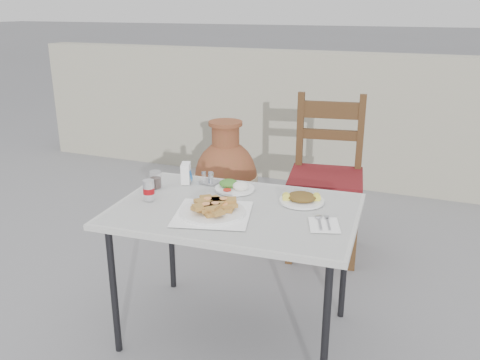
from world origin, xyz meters
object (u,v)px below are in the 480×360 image
at_px(pide_plate, 213,208).
at_px(salad_rice_plate, 234,186).
at_px(chair, 326,174).
at_px(salad_chopped_plate, 302,198).
at_px(napkin_holder, 186,173).
at_px(cafe_table, 235,217).
at_px(soda_can, 149,190).
at_px(condiment_caddy, 209,179).
at_px(cola_glass, 156,180).
at_px(terracotta_urn, 226,180).

xyz_separation_m(pide_plate, salad_rice_plate, (-0.03, 0.33, -0.01)).
relative_size(pide_plate, salad_rice_plate, 2.01).
xyz_separation_m(pide_plate, chair, (0.26, 1.20, -0.18)).
relative_size(salad_chopped_plate, napkin_holder, 2.03).
bearing_deg(cafe_table, pide_plate, -119.63).
relative_size(cafe_table, soda_can, 11.85).
relative_size(pide_plate, condiment_caddy, 4.20).
relative_size(pide_plate, soda_can, 4.10).
height_order(salad_rice_plate, napkin_holder, napkin_holder).
bearing_deg(condiment_caddy, salad_rice_plate, -14.91).
xyz_separation_m(cafe_table, pide_plate, (-0.06, -0.11, 0.08)).
relative_size(cola_glass, terracotta_urn, 0.11).
distance_m(napkin_holder, chair, 1.06).
xyz_separation_m(salad_rice_plate, soda_can, (-0.33, -0.29, 0.03)).
height_order(soda_can, chair, chair).
bearing_deg(salad_chopped_plate, cola_glass, -173.73).
xyz_separation_m(pide_plate, napkin_holder, (-0.31, 0.34, 0.02)).
height_order(cafe_table, salad_rice_plate, salad_rice_plate).
height_order(salad_chopped_plate, condiment_caddy, condiment_caddy).
height_order(cafe_table, cola_glass, cola_glass).
xyz_separation_m(salad_chopped_plate, condiment_caddy, (-0.53, 0.08, 0.00)).
relative_size(condiment_caddy, chair, 0.09).
height_order(condiment_caddy, terracotta_urn, terracotta_urn).
distance_m(salad_rice_plate, chair, 0.93).
relative_size(napkin_holder, chair, 0.10).
bearing_deg(cafe_table, salad_rice_plate, 113.38).
xyz_separation_m(napkin_holder, terracotta_urn, (-0.18, 0.95, -0.37)).
xyz_separation_m(cafe_table, napkin_holder, (-0.38, 0.23, 0.10)).
distance_m(salad_rice_plate, salad_chopped_plate, 0.37).
bearing_deg(cafe_table, cola_glass, 168.37).
bearing_deg(cafe_table, condiment_caddy, 134.42).
bearing_deg(terracotta_urn, chair, -6.76).
distance_m(cola_glass, chair, 1.22).
distance_m(cafe_table, napkin_holder, 0.45).
relative_size(salad_chopped_plate, chair, 0.21).
bearing_deg(cola_glass, terracotta_urn, 93.81).
xyz_separation_m(pide_plate, condiment_caddy, (-0.20, 0.38, -0.01)).
height_order(salad_rice_plate, cola_glass, cola_glass).
distance_m(soda_can, napkin_holder, 0.30).
relative_size(cafe_table, chair, 1.13).
relative_size(salad_rice_plate, napkin_holder, 1.92).
bearing_deg(cola_glass, chair, 55.25).
distance_m(salad_chopped_plate, napkin_holder, 0.65).
height_order(cafe_table, napkin_holder, napkin_holder).
distance_m(cola_glass, napkin_holder, 0.17).
relative_size(salad_rice_plate, soda_can, 2.04).
height_order(soda_can, condiment_caddy, soda_can).
bearing_deg(condiment_caddy, terracotta_urn, 108.19).
relative_size(cafe_table, pide_plate, 2.89).
distance_m(salad_rice_plate, condiment_caddy, 0.17).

